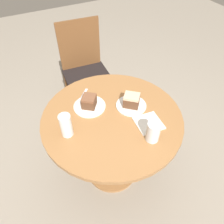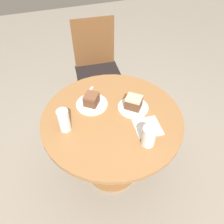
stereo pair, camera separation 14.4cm
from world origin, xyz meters
The scene contains 11 objects.
ground_plane centered at (0.00, 0.00, 0.00)m, with size 8.00×8.00×0.00m, color gray.
table centered at (0.00, 0.00, 0.55)m, with size 0.96×0.96×0.70m.
chair centered at (0.14, 0.86, 0.51)m, with size 0.47×0.46×0.97m.
plate_near centered at (-0.10, 0.15, 0.71)m, with size 0.22×0.22×0.01m.
plate_far centered at (0.17, 0.03, 0.71)m, with size 0.21×0.21×0.01m.
cake_slice_near centered at (-0.10, 0.15, 0.76)m, with size 0.13×0.13×0.08m.
cake_slice_far centered at (0.17, 0.03, 0.76)m, with size 0.14×0.14×0.09m.
glass_lemonade centered at (-0.31, -0.01, 0.78)m, with size 0.07×0.07×0.16m.
glass_water centered at (0.13, -0.28, 0.77)m, with size 0.08×0.08×0.13m.
napkin_stack centered at (0.18, -0.17, 0.71)m, with size 0.18×0.18×0.01m.
fork centered at (-0.09, 0.29, 0.71)m, with size 0.12×0.12×0.00m.
Camera 1 is at (-0.47, -0.90, 1.77)m, focal length 35.00 mm.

